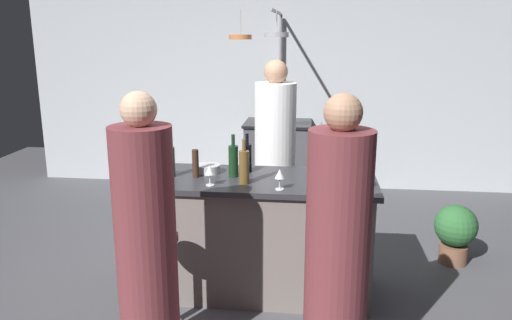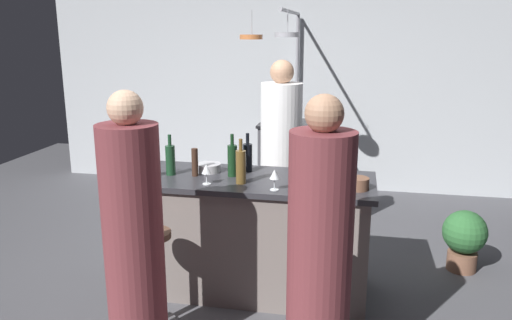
{
  "view_description": "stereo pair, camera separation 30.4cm",
  "coord_description": "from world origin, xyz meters",
  "px_view_note": "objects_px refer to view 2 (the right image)",
  "views": [
    {
      "loc": [
        0.43,
        -3.57,
        1.95
      ],
      "look_at": [
        0.0,
        0.15,
        1.0
      ],
      "focal_mm": 35.61,
      "sensor_mm": 36.0,
      "label": 1
    },
    {
      "loc": [
        0.73,
        -3.52,
        1.95
      ],
      "look_at": [
        0.0,
        0.15,
        1.0
      ],
      "focal_mm": 35.61,
      "sensor_mm": 36.0,
      "label": 2
    }
  ],
  "objects_px": {
    "guest_right": "(319,259)",
    "mixing_bowl_steel": "(209,168)",
    "bar_stool_left": "(153,274)",
    "wine_bottle_amber": "(241,166)",
    "bar_stool_right": "(324,291)",
    "wine_glass_near_left_guest": "(275,175)",
    "potted_plant": "(464,237)",
    "wine_glass_by_chef": "(343,161)",
    "guest_left": "(134,242)",
    "chef": "(281,165)",
    "wine_bottle_dark": "(248,157)",
    "wine_glass_near_right_guest": "(206,170)",
    "mixing_bowl_wooden": "(357,184)",
    "wine_bottle_green": "(170,159)",
    "pepper_mill": "(195,162)",
    "stove_range": "(293,158)",
    "wine_bottle_white": "(141,164)",
    "wine_bottle_red": "(232,160)"
  },
  "relations": [
    {
      "from": "guest_left",
      "to": "mixing_bowl_steel",
      "type": "height_order",
      "value": "guest_left"
    },
    {
      "from": "potted_plant",
      "to": "wine_glass_by_chef",
      "type": "bearing_deg",
      "value": -157.0
    },
    {
      "from": "wine_bottle_amber",
      "to": "wine_bottle_dark",
      "type": "distance_m",
      "value": 0.33
    },
    {
      "from": "wine_glass_by_chef",
      "to": "mixing_bowl_steel",
      "type": "relative_size",
      "value": 0.78
    },
    {
      "from": "pepper_mill",
      "to": "wine_glass_near_right_guest",
      "type": "distance_m",
      "value": 0.24
    },
    {
      "from": "wine_bottle_green",
      "to": "bar_stool_left",
      "type": "bearing_deg",
      "value": -82.91
    },
    {
      "from": "wine_bottle_red",
      "to": "mixing_bowl_steel",
      "type": "xyz_separation_m",
      "value": [
        -0.21,
        0.08,
        -0.09
      ]
    },
    {
      "from": "guest_right",
      "to": "stove_range",
      "type": "bearing_deg",
      "value": 99.49
    },
    {
      "from": "wine_bottle_amber",
      "to": "mixing_bowl_steel",
      "type": "distance_m",
      "value": 0.41
    },
    {
      "from": "chef",
      "to": "wine_glass_near_right_guest",
      "type": "relative_size",
      "value": 11.77
    },
    {
      "from": "bar_stool_left",
      "to": "wine_bottle_amber",
      "type": "xyz_separation_m",
      "value": [
        0.5,
        0.47,
        0.65
      ]
    },
    {
      "from": "potted_plant",
      "to": "mixing_bowl_steel",
      "type": "xyz_separation_m",
      "value": [
        -2.03,
        -0.56,
        0.63
      ]
    },
    {
      "from": "guest_right",
      "to": "wine_glass_near_left_guest",
      "type": "bearing_deg",
      "value": 116.37
    },
    {
      "from": "wine_bottle_amber",
      "to": "wine_bottle_dark",
      "type": "height_order",
      "value": "wine_bottle_amber"
    },
    {
      "from": "bar_stool_left",
      "to": "potted_plant",
      "type": "xyz_separation_m",
      "value": [
        2.21,
        1.28,
        -0.08
      ]
    },
    {
      "from": "mixing_bowl_wooden",
      "to": "guest_left",
      "type": "bearing_deg",
      "value": -146.1
    },
    {
      "from": "stove_range",
      "to": "mixing_bowl_steel",
      "type": "bearing_deg",
      "value": -98.82
    },
    {
      "from": "wine_bottle_dark",
      "to": "wine_bottle_amber",
      "type": "bearing_deg",
      "value": -86.12
    },
    {
      "from": "chef",
      "to": "potted_plant",
      "type": "height_order",
      "value": "chef"
    },
    {
      "from": "potted_plant",
      "to": "wine_bottle_white",
      "type": "distance_m",
      "value": 2.69
    },
    {
      "from": "chef",
      "to": "bar_stool_right",
      "type": "distance_m",
      "value": 1.57
    },
    {
      "from": "guest_left",
      "to": "wine_glass_by_chef",
      "type": "relative_size",
      "value": 11.29
    },
    {
      "from": "guest_right",
      "to": "mixing_bowl_steel",
      "type": "distance_m",
      "value": 1.46
    },
    {
      "from": "wine_glass_near_right_guest",
      "to": "wine_glass_by_chef",
      "type": "bearing_deg",
      "value": 25.84
    },
    {
      "from": "wine_glass_near_left_guest",
      "to": "mixing_bowl_steel",
      "type": "distance_m",
      "value": 0.68
    },
    {
      "from": "guest_right",
      "to": "potted_plant",
      "type": "bearing_deg",
      "value": 56.84
    },
    {
      "from": "mixing_bowl_steel",
      "to": "wine_bottle_white",
      "type": "bearing_deg",
      "value": -146.05
    },
    {
      "from": "wine_glass_by_chef",
      "to": "mixing_bowl_wooden",
      "type": "relative_size",
      "value": 0.93
    },
    {
      "from": "bar_stool_left",
      "to": "wine_glass_near_right_guest",
      "type": "xyz_separation_m",
      "value": [
        0.26,
        0.4,
        0.63
      ]
    },
    {
      "from": "wine_bottle_red",
      "to": "wine_glass_by_chef",
      "type": "bearing_deg",
      "value": 14.48
    },
    {
      "from": "bar_stool_right",
      "to": "pepper_mill",
      "type": "xyz_separation_m",
      "value": [
        -1.01,
        0.59,
        0.63
      ]
    },
    {
      "from": "chef",
      "to": "guest_right",
      "type": "bearing_deg",
      "value": -75.08
    },
    {
      "from": "chef",
      "to": "guest_left",
      "type": "distance_m",
      "value": 1.88
    },
    {
      "from": "bar_stool_left",
      "to": "mixing_bowl_steel",
      "type": "height_order",
      "value": "mixing_bowl_steel"
    },
    {
      "from": "wine_bottle_amber",
      "to": "wine_glass_near_right_guest",
      "type": "distance_m",
      "value": 0.24
    },
    {
      "from": "bar_stool_right",
      "to": "wine_glass_near_left_guest",
      "type": "distance_m",
      "value": 0.82
    },
    {
      "from": "wine_bottle_green",
      "to": "wine_bottle_white",
      "type": "xyz_separation_m",
      "value": [
        -0.17,
        -0.15,
        -0.01
      ]
    },
    {
      "from": "pepper_mill",
      "to": "wine_bottle_white",
      "type": "bearing_deg",
      "value": -156.93
    },
    {
      "from": "wine_bottle_amber",
      "to": "mixing_bowl_steel",
      "type": "height_order",
      "value": "wine_bottle_amber"
    },
    {
      "from": "guest_right",
      "to": "mixing_bowl_steel",
      "type": "bearing_deg",
      "value": 130.39
    },
    {
      "from": "bar_stool_left",
      "to": "wine_glass_near_left_guest",
      "type": "distance_m",
      "value": 1.05
    },
    {
      "from": "guest_left",
      "to": "wine_glass_by_chef",
      "type": "bearing_deg",
      "value": 46.47
    },
    {
      "from": "chef",
      "to": "wine_bottle_dark",
      "type": "distance_m",
      "value": 0.69
    },
    {
      "from": "guest_left",
      "to": "wine_glass_near_left_guest",
      "type": "xyz_separation_m",
      "value": [
        0.71,
        0.72,
        0.24
      ]
    },
    {
      "from": "chef",
      "to": "mixing_bowl_steel",
      "type": "relative_size",
      "value": 9.14
    },
    {
      "from": "bar_stool_left",
      "to": "pepper_mill",
      "type": "distance_m",
      "value": 0.87
    },
    {
      "from": "mixing_bowl_wooden",
      "to": "bar_stool_right",
      "type": "bearing_deg",
      "value": -109.87
    },
    {
      "from": "guest_left",
      "to": "wine_bottle_white",
      "type": "distance_m",
      "value": 0.88
    },
    {
      "from": "bar_stool_right",
      "to": "wine_glass_by_chef",
      "type": "distance_m",
      "value": 1.06
    },
    {
      "from": "bar_stool_left",
      "to": "wine_bottle_red",
      "type": "xyz_separation_m",
      "value": [
        0.39,
        0.65,
        0.65
      ]
    }
  ]
}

